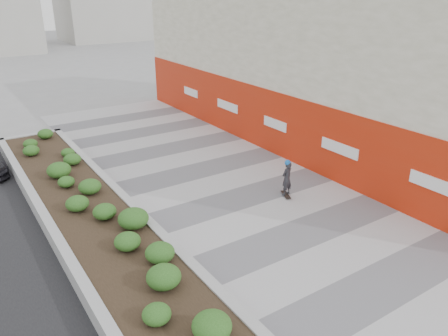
% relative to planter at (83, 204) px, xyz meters
% --- Properties ---
extents(ground, '(160.00, 160.00, 0.00)m').
position_rel_planter_xyz_m(ground, '(5.50, -7.00, -0.42)').
color(ground, gray).
rests_on(ground, ground).
extents(walkway, '(8.00, 36.00, 0.01)m').
position_rel_planter_xyz_m(walkway, '(5.50, -4.00, -0.41)').
color(walkway, '#A8A8AD').
rests_on(walkway, ground).
extents(building, '(6.04, 24.08, 8.00)m').
position_rel_planter_xyz_m(building, '(12.48, 1.98, 3.56)').
color(building, '#BCB7A1').
rests_on(building, ground).
extents(planter, '(3.00, 18.00, 0.90)m').
position_rel_planter_xyz_m(planter, '(0.00, 0.00, 0.00)').
color(planter, '#9E9EA0').
rests_on(planter, ground).
extents(manhole_cover, '(0.44, 0.44, 0.01)m').
position_rel_planter_xyz_m(manhole_cover, '(6.00, -4.00, -0.42)').
color(manhole_cover, '#595654').
rests_on(manhole_cover, ground).
extents(skateboarder, '(0.54, 0.74, 1.49)m').
position_rel_planter_xyz_m(skateboarder, '(6.90, -2.81, 0.34)').
color(skateboarder, beige).
rests_on(skateboarder, ground).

